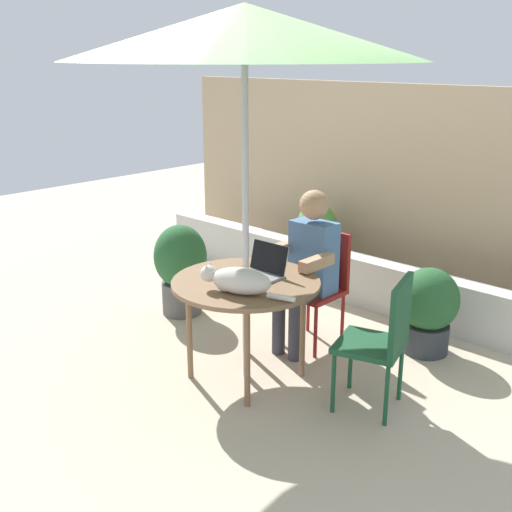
{
  "coord_description": "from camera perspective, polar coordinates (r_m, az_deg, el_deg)",
  "views": [
    {
      "loc": [
        2.79,
        -2.88,
        2.18
      ],
      "look_at": [
        0.0,
        0.1,
        0.87
      ],
      "focal_mm": 44.51,
      "sensor_mm": 36.0,
      "label": 1
    }
  ],
  "objects": [
    {
      "name": "potted_plant_near_fence",
      "position": [
        4.94,
        15.21,
        -4.49
      ],
      "size": [
        0.45,
        0.45,
        0.67
      ],
      "color": "#33383D",
      "rests_on": "ground"
    },
    {
      "name": "cat",
      "position": [
        4.02,
        -1.67,
        -2.23
      ],
      "size": [
        0.63,
        0.32,
        0.17
      ],
      "color": "silver",
      "rests_on": "patio_table"
    },
    {
      "name": "laptop",
      "position": [
        4.35,
        0.73,
        -0.94
      ],
      "size": [
        0.31,
        0.26,
        0.21
      ],
      "color": "gray",
      "rests_on": "patio_table"
    },
    {
      "name": "patio_table",
      "position": [
        4.29,
        -0.91,
        -2.98
      ],
      "size": [
        1.01,
        1.01,
        0.72
      ],
      "color": "brown",
      "rests_on": "ground"
    },
    {
      "name": "patio_umbrella",
      "position": [
        4.01,
        -1.04,
        19.42
      ],
      "size": [
        2.22,
        2.22,
        2.46
      ],
      "color": "#B7B7BC",
      "rests_on": "ground"
    },
    {
      "name": "ground_plane",
      "position": [
        4.56,
        -0.87,
        -10.75
      ],
      "size": [
        14.0,
        14.0,
        0.0
      ],
      "primitive_type": "plane",
      "color": "#BCAD93"
    },
    {
      "name": "chair_occupied",
      "position": [
        4.92,
        5.74,
        -2.0
      ],
      "size": [
        0.4,
        0.4,
        0.89
      ],
      "color": "maroon",
      "rests_on": "ground"
    },
    {
      "name": "fence_back",
      "position": [
        6.05,
        14.79,
        5.56
      ],
      "size": [
        5.88,
        0.08,
        1.92
      ],
      "primitive_type": "cube",
      "color": "tan",
      "rests_on": "ground"
    },
    {
      "name": "chair_empty",
      "position": [
        4.03,
        11.4,
        -6.92
      ],
      "size": [
        0.5,
        0.5,
        0.89
      ],
      "color": "#194C2D",
      "rests_on": "ground"
    },
    {
      "name": "planter_wall_low",
      "position": [
        5.71,
        11.05,
        -2.64
      ],
      "size": [
        5.3,
        0.2,
        0.44
      ],
      "primitive_type": "cube",
      "color": "beige",
      "rests_on": "ground"
    },
    {
      "name": "potted_plant_by_chair",
      "position": [
        5.5,
        -6.79,
        -0.87
      ],
      "size": [
        0.46,
        0.46,
        0.79
      ],
      "color": "#595654",
      "rests_on": "ground"
    },
    {
      "name": "potted_plant_corner",
      "position": [
        6.27,
        5.44,
        1.66
      ],
      "size": [
        0.4,
        0.4,
        0.8
      ],
      "color": "#9E5138",
      "rests_on": "ground"
    },
    {
      "name": "person_seated",
      "position": [
        4.75,
        4.65,
        -0.55
      ],
      "size": [
        0.48,
        0.48,
        1.23
      ],
      "color": "#4C72A5",
      "rests_on": "ground"
    }
  ]
}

